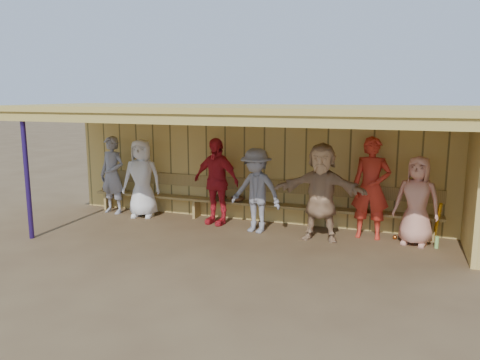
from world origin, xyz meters
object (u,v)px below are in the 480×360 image
at_px(player_f, 321,192).
at_px(player_h, 417,201).
at_px(player_d, 216,181).
at_px(bench, 252,198).
at_px(player_e, 256,191).
at_px(player_a, 112,175).
at_px(player_g, 371,188).
at_px(player_b, 142,178).

height_order(player_f, player_h, player_f).
distance_m(player_d, player_f, 2.31).
xyz_separation_m(player_f, bench, (-1.59, 0.75, -0.39)).
bearing_deg(player_e, player_a, -172.85).
height_order(player_e, player_g, player_g).
distance_m(player_d, bench, 0.86).
height_order(player_b, bench, player_b).
bearing_deg(player_f, player_g, 26.21).
relative_size(player_a, player_f, 0.97).
bearing_deg(player_e, player_d, 175.61).
bearing_deg(player_h, player_a, -168.31).
relative_size(player_b, bench, 0.23).
xyz_separation_m(player_e, player_f, (1.29, -0.09, 0.08)).
bearing_deg(player_h, bench, -174.85).
bearing_deg(player_b, player_d, -12.12).
relative_size(player_g, player_h, 1.19).
relative_size(player_e, player_g, 0.87).
relative_size(player_f, player_g, 0.95).
distance_m(player_b, player_d, 1.77).
bearing_deg(player_a, player_f, 2.74).
bearing_deg(player_e, player_h, 16.97).
distance_m(player_g, bench, 2.52).
bearing_deg(player_a, player_d, 6.85).
bearing_deg(player_h, player_g, -176.93).
height_order(player_e, player_h, player_e).
xyz_separation_m(player_g, bench, (-2.46, 0.31, -0.44)).
relative_size(player_a, player_h, 1.09).
relative_size(player_e, player_f, 0.91).
bearing_deg(player_e, player_f, 8.85).
bearing_deg(player_b, player_e, -18.71).
height_order(player_d, player_e, player_d).
bearing_deg(player_h, player_e, -162.94).
relative_size(player_a, bench, 0.23).
relative_size(player_b, player_f, 0.95).
relative_size(player_d, player_h, 1.12).
xyz_separation_m(player_a, player_b, (0.82, -0.07, -0.02)).
bearing_deg(player_d, bench, 38.92).
distance_m(player_e, player_g, 2.19).
distance_m(player_f, player_g, 0.97).
bearing_deg(player_e, player_g, 22.24).
xyz_separation_m(player_e, bench, (-0.30, 0.66, -0.31)).
xyz_separation_m(player_f, player_h, (1.68, 0.30, -0.10)).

